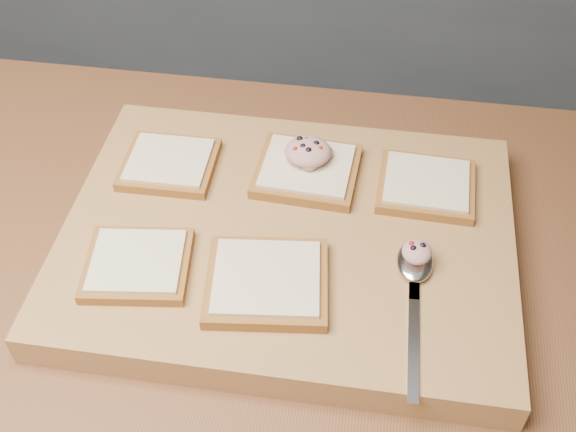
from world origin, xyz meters
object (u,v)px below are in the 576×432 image
spoon (415,272)px  cutting_board (288,240)px  bread_far_center (307,170)px  tuna_salad_dollop (308,151)px

spoon → cutting_board: bearing=161.4°
cutting_board → bread_far_center: (0.01, 0.09, 0.03)m
cutting_board → spoon: bearing=-18.6°
bread_far_center → spoon: size_ratio=0.64×
bread_far_center → spoon: bearing=-46.0°
cutting_board → bread_far_center: bread_far_center is taller
bread_far_center → tuna_salad_dollop: size_ratio=2.27×
bread_far_center → tuna_salad_dollop: 0.02m
bread_far_center → spoon: (0.14, -0.14, -0.00)m
tuna_salad_dollop → spoon: 0.21m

